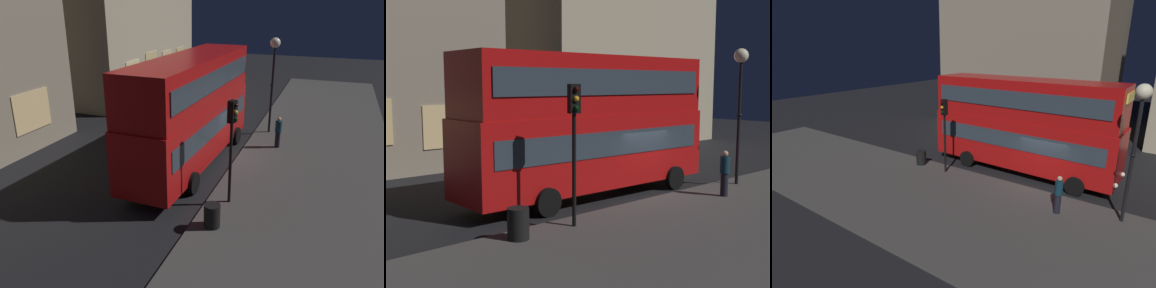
# 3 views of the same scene
# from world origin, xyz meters

# --- Properties ---
(ground_plane) EXTENTS (80.00, 80.00, 0.00)m
(ground_plane) POSITION_xyz_m (0.00, 0.00, 0.00)
(ground_plane) COLOR black
(sidewalk_slab) EXTENTS (44.00, 7.67, 0.12)m
(sidewalk_slab) POSITION_xyz_m (0.00, -4.65, 0.06)
(sidewalk_slab) COLOR #423F3D
(sidewalk_slab) RESTS_ON ground
(building_plain_facade) EXTENTS (15.57, 9.20, 14.28)m
(building_plain_facade) POSITION_xyz_m (11.55, 13.69, 7.14)
(building_plain_facade) COLOR tan
(building_plain_facade) RESTS_ON ground
(double_decker_bus) EXTENTS (10.82, 3.08, 5.36)m
(double_decker_bus) POSITION_xyz_m (-1.79, 1.20, 2.98)
(double_decker_bus) COLOR #B20F0F
(double_decker_bus) RESTS_ON ground
(traffic_light_near_kerb) EXTENTS (0.38, 0.39, 4.21)m
(traffic_light_near_kerb) POSITION_xyz_m (-5.12, -1.70, 3.13)
(traffic_light_near_kerb) COLOR black
(traffic_light_near_kerb) RESTS_ON sidewalk_slab
(traffic_light_far_side) EXTENTS (0.37, 0.39, 4.04)m
(traffic_light_far_side) POSITION_xyz_m (6.78, 4.48, 2.90)
(traffic_light_far_side) COLOR black
(traffic_light_far_side) RESTS_ON ground
(street_lamp) EXTENTS (0.58, 0.58, 5.65)m
(street_lamp) POSITION_xyz_m (4.16, -1.65, 4.52)
(street_lamp) COLOR black
(street_lamp) RESTS_ON sidewalk_slab
(pedestrian) EXTENTS (0.35, 0.35, 1.72)m
(pedestrian) POSITION_xyz_m (1.72, -2.54, 1.01)
(pedestrian) COLOR black
(pedestrian) RESTS_ON sidewalk_slab
(litter_bin) EXTENTS (0.60, 0.60, 0.87)m
(litter_bin) POSITION_xyz_m (-7.07, -1.60, 0.56)
(litter_bin) COLOR black
(litter_bin) RESTS_ON sidewalk_slab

